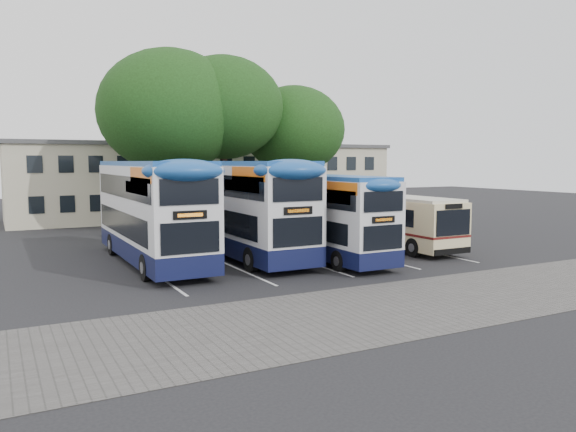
{
  "coord_description": "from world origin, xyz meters",
  "views": [
    {
      "loc": [
        -16.58,
        -19.13,
        4.71
      ],
      "look_at": [
        -3.89,
        5.0,
        2.04
      ],
      "focal_mm": 35.0,
      "sensor_mm": 36.0,
      "label": 1
    }
  ],
  "objects_px": {
    "lamp_post": "(310,156)",
    "bus_dd_left": "(152,207)",
    "tree_mid": "(223,108)",
    "bus_dd_right": "(321,213)",
    "bus_dd_mid": "(242,204)",
    "tree_right": "(294,130)",
    "tree_left": "(170,111)",
    "bus_single": "(389,218)"
  },
  "relations": [
    {
      "from": "lamp_post",
      "to": "bus_dd_left",
      "type": "bearing_deg",
      "value": -140.18
    },
    {
      "from": "tree_mid",
      "to": "bus_dd_right",
      "type": "height_order",
      "value": "tree_mid"
    },
    {
      "from": "lamp_post",
      "to": "bus_dd_right",
      "type": "distance_m",
      "value": 18.37
    },
    {
      "from": "bus_dd_left",
      "to": "bus_dd_right",
      "type": "distance_m",
      "value": 7.99
    },
    {
      "from": "bus_dd_mid",
      "to": "tree_right",
      "type": "bearing_deg",
      "value": 51.9
    },
    {
      "from": "lamp_post",
      "to": "tree_left",
      "type": "height_order",
      "value": "tree_left"
    },
    {
      "from": "tree_right",
      "to": "bus_dd_mid",
      "type": "distance_m",
      "value": 15.51
    },
    {
      "from": "lamp_post",
      "to": "tree_mid",
      "type": "bearing_deg",
      "value": -161.67
    },
    {
      "from": "bus_dd_mid",
      "to": "tree_left",
      "type": "bearing_deg",
      "value": 91.18
    },
    {
      "from": "lamp_post",
      "to": "tree_left",
      "type": "relative_size",
      "value": 0.75
    },
    {
      "from": "lamp_post",
      "to": "tree_right",
      "type": "height_order",
      "value": "tree_right"
    },
    {
      "from": "lamp_post",
      "to": "tree_mid",
      "type": "height_order",
      "value": "tree_mid"
    },
    {
      "from": "bus_dd_mid",
      "to": "bus_single",
      "type": "distance_m",
      "value": 8.55
    },
    {
      "from": "bus_dd_left",
      "to": "bus_dd_right",
      "type": "xyz_separation_m",
      "value": [
        7.59,
        -2.48,
        -0.37
      ]
    },
    {
      "from": "tree_left",
      "to": "bus_single",
      "type": "bearing_deg",
      "value": -54.53
    },
    {
      "from": "tree_right",
      "to": "bus_dd_mid",
      "type": "bearing_deg",
      "value": -128.1
    },
    {
      "from": "tree_mid",
      "to": "bus_single",
      "type": "height_order",
      "value": "tree_mid"
    },
    {
      "from": "tree_left",
      "to": "bus_dd_left",
      "type": "relative_size",
      "value": 1.07
    },
    {
      "from": "tree_right",
      "to": "bus_dd_right",
      "type": "xyz_separation_m",
      "value": [
        -5.99,
        -13.9,
        -4.8
      ]
    },
    {
      "from": "bus_dd_left",
      "to": "tree_mid",
      "type": "bearing_deg",
      "value": 54.21
    },
    {
      "from": "bus_dd_mid",
      "to": "bus_dd_right",
      "type": "relative_size",
      "value": 1.16
    },
    {
      "from": "tree_mid",
      "to": "tree_right",
      "type": "height_order",
      "value": "tree_mid"
    },
    {
      "from": "tree_mid",
      "to": "bus_dd_mid",
      "type": "height_order",
      "value": "tree_mid"
    },
    {
      "from": "tree_mid",
      "to": "tree_left",
      "type": "bearing_deg",
      "value": 172.13
    },
    {
      "from": "tree_left",
      "to": "bus_single",
      "type": "relative_size",
      "value": 1.26
    },
    {
      "from": "tree_mid",
      "to": "tree_right",
      "type": "xyz_separation_m",
      "value": [
        5.87,
        0.74,
        -1.29
      ]
    },
    {
      "from": "bus_dd_mid",
      "to": "bus_dd_right",
      "type": "xyz_separation_m",
      "value": [
        3.19,
        -2.2,
        -0.37
      ]
    },
    {
      "from": "lamp_post",
      "to": "bus_dd_left",
      "type": "relative_size",
      "value": 0.8
    },
    {
      "from": "tree_right",
      "to": "bus_dd_left",
      "type": "height_order",
      "value": "tree_right"
    },
    {
      "from": "tree_left",
      "to": "tree_mid",
      "type": "bearing_deg",
      "value": -7.87
    },
    {
      "from": "lamp_post",
      "to": "bus_dd_right",
      "type": "relative_size",
      "value": 0.93
    },
    {
      "from": "tree_left",
      "to": "tree_right",
      "type": "bearing_deg",
      "value": 1.5
    },
    {
      "from": "tree_right",
      "to": "bus_single",
      "type": "bearing_deg",
      "value": -93.29
    },
    {
      "from": "tree_left",
      "to": "tree_right",
      "type": "height_order",
      "value": "tree_left"
    },
    {
      "from": "lamp_post",
      "to": "bus_dd_left",
      "type": "distance_m",
      "value": 21.23
    },
    {
      "from": "tree_right",
      "to": "bus_dd_mid",
      "type": "height_order",
      "value": "tree_right"
    },
    {
      "from": "lamp_post",
      "to": "bus_single",
      "type": "height_order",
      "value": "lamp_post"
    },
    {
      "from": "bus_dd_mid",
      "to": "lamp_post",
      "type": "bearing_deg",
      "value": 49.44
    },
    {
      "from": "tree_mid",
      "to": "bus_dd_right",
      "type": "relative_size",
      "value": 1.22
    },
    {
      "from": "tree_mid",
      "to": "tree_right",
      "type": "distance_m",
      "value": 6.05
    },
    {
      "from": "bus_dd_mid",
      "to": "bus_single",
      "type": "relative_size",
      "value": 1.18
    },
    {
      "from": "bus_dd_right",
      "to": "tree_mid",
      "type": "bearing_deg",
      "value": 89.49
    }
  ]
}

